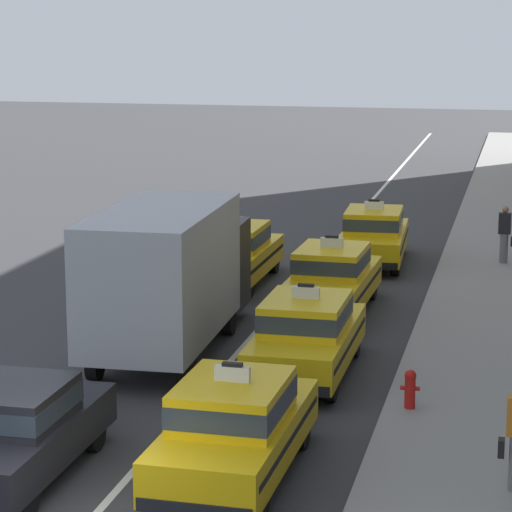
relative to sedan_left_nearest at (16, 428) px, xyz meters
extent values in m
cube|color=silver|center=(1.68, 17.73, -0.84)|extent=(0.14, 80.00, 0.01)
cube|color=gray|center=(7.28, 12.73, -0.77)|extent=(4.00, 90.00, 0.15)
cylinder|color=black|center=(-0.73, 1.45, -0.53)|extent=(0.24, 0.64, 0.64)
cylinder|color=black|center=(0.72, 1.46, -0.53)|extent=(0.24, 0.64, 0.64)
cylinder|color=black|center=(0.73, -1.38, -0.53)|extent=(0.24, 0.64, 0.64)
cube|color=black|center=(0.00, 0.03, -0.20)|extent=(1.78, 4.31, 0.66)
cube|color=black|center=(0.00, -0.07, 0.43)|extent=(1.57, 1.91, 0.60)
cube|color=#2D3842|center=(0.00, -0.07, 0.43)|extent=(1.59, 1.93, 0.33)
cylinder|color=black|center=(-0.79, 9.04, -0.53)|extent=(0.26, 0.65, 0.64)
cylinder|color=black|center=(1.11, 9.10, -0.53)|extent=(0.26, 0.65, 0.64)
cylinder|color=black|center=(-0.66, 5.14, -0.53)|extent=(0.26, 0.65, 0.64)
cylinder|color=black|center=(1.24, 5.20, -0.53)|extent=(0.26, 0.65, 0.64)
cube|color=black|center=(0.13, 10.05, 0.52)|extent=(2.17, 2.27, 2.10)
cube|color=#2D3842|center=(0.10, 11.12, 0.82)|extent=(1.93, 0.12, 0.76)
cube|color=#B2B7C1|center=(0.24, 6.79, 1.07)|extent=(2.47, 5.27, 2.70)
cylinder|color=black|center=(-0.77, 15.79, -0.53)|extent=(0.24, 0.64, 0.64)
cylinder|color=black|center=(0.71, 15.78, -0.53)|extent=(0.24, 0.64, 0.64)
cylinder|color=black|center=(-0.79, 12.73, -0.53)|extent=(0.24, 0.64, 0.64)
cylinder|color=black|center=(0.69, 12.72, -0.53)|extent=(0.24, 0.64, 0.64)
cube|color=yellow|center=(-0.04, 14.26, -0.18)|extent=(1.83, 4.51, 0.70)
cube|color=black|center=(-0.04, 14.26, -0.13)|extent=(1.85, 4.15, 0.10)
cube|color=yellow|center=(-0.04, 14.11, 0.49)|extent=(1.61, 2.11, 0.64)
cube|color=#2D3842|center=(-0.04, 14.11, 0.49)|extent=(1.63, 2.13, 0.35)
cube|color=white|center=(-0.04, 14.11, 0.93)|extent=(0.56, 0.12, 0.24)
cube|color=black|center=(-0.04, 14.11, 1.08)|extent=(0.32, 0.11, 0.06)
cube|color=black|center=(-0.02, 16.47, -0.43)|extent=(1.71, 0.15, 0.20)
cube|color=black|center=(-0.05, 12.05, -0.43)|extent=(1.71, 0.15, 0.20)
cylinder|color=black|center=(2.64, 2.37, -0.53)|extent=(0.25, 0.64, 0.64)
cylinder|color=black|center=(4.12, 2.35, -0.53)|extent=(0.25, 0.64, 0.64)
cylinder|color=black|center=(2.59, -0.69, -0.53)|extent=(0.25, 0.64, 0.64)
cylinder|color=black|center=(4.07, -0.71, -0.53)|extent=(0.25, 0.64, 0.64)
cube|color=yellow|center=(3.36, 0.83, -0.18)|extent=(1.87, 4.53, 0.70)
cube|color=black|center=(3.36, 0.83, -0.13)|extent=(1.88, 4.17, 0.10)
cube|color=yellow|center=(3.35, 0.68, 0.49)|extent=(1.63, 2.12, 0.64)
cube|color=#2D3842|center=(3.35, 0.68, 0.49)|extent=(1.65, 2.15, 0.35)
cube|color=white|center=(3.35, 0.68, 0.93)|extent=(0.56, 0.13, 0.24)
cube|color=black|center=(3.35, 0.68, 1.08)|extent=(0.32, 0.12, 0.06)
cube|color=black|center=(3.39, 3.04, -0.43)|extent=(1.71, 0.17, 0.20)
cube|color=black|center=(3.32, -1.38, -0.43)|extent=(1.71, 0.17, 0.20)
cylinder|color=black|center=(2.71, 7.96, -0.53)|extent=(0.24, 0.64, 0.64)
cylinder|color=black|center=(4.18, 7.97, -0.53)|extent=(0.24, 0.64, 0.64)
cylinder|color=black|center=(2.72, 4.90, -0.53)|extent=(0.24, 0.64, 0.64)
cylinder|color=black|center=(4.19, 4.91, -0.53)|extent=(0.24, 0.64, 0.64)
cube|color=yellow|center=(3.45, 6.44, -0.18)|extent=(1.81, 4.50, 0.70)
cube|color=black|center=(3.45, 6.44, -0.13)|extent=(1.83, 4.14, 0.10)
cube|color=yellow|center=(3.45, 6.29, 0.49)|extent=(1.61, 2.10, 0.64)
cube|color=#2D3842|center=(3.45, 6.29, 0.49)|extent=(1.63, 2.12, 0.35)
cube|color=white|center=(3.45, 6.29, 0.93)|extent=(0.56, 0.12, 0.24)
cube|color=black|center=(3.45, 6.29, 1.08)|extent=(0.32, 0.11, 0.06)
cube|color=black|center=(3.44, 8.65, -0.43)|extent=(1.71, 0.14, 0.20)
cube|color=black|center=(3.46, 4.23, -0.43)|extent=(1.71, 0.14, 0.20)
cylinder|color=black|center=(2.39, 13.30, -0.53)|extent=(0.25, 0.65, 0.64)
cylinder|color=black|center=(3.87, 13.26, -0.53)|extent=(0.25, 0.65, 0.64)
cylinder|color=black|center=(2.32, 10.24, -0.53)|extent=(0.25, 0.65, 0.64)
cylinder|color=black|center=(3.80, 10.20, -0.53)|extent=(0.25, 0.65, 0.64)
cube|color=yellow|center=(3.09, 11.75, -0.18)|extent=(1.90, 4.54, 0.70)
cube|color=black|center=(3.09, 11.75, -0.13)|extent=(1.92, 4.18, 0.10)
cube|color=yellow|center=(3.09, 11.60, 0.49)|extent=(1.65, 2.14, 0.64)
cube|color=#2D3842|center=(3.09, 11.60, 0.49)|extent=(1.67, 2.16, 0.35)
cube|color=white|center=(3.09, 11.60, 0.93)|extent=(0.56, 0.13, 0.24)
cube|color=black|center=(3.09, 11.60, 1.08)|extent=(0.32, 0.12, 0.06)
cube|color=black|center=(3.14, 13.96, -0.43)|extent=(1.71, 0.18, 0.20)
cube|color=black|center=(3.04, 9.54, -0.43)|extent=(1.71, 0.18, 0.20)
cylinder|color=black|center=(2.53, 19.20, -0.53)|extent=(0.27, 0.65, 0.64)
cylinder|color=black|center=(4.00, 19.28, -0.53)|extent=(0.27, 0.65, 0.64)
cylinder|color=black|center=(2.68, 16.15, -0.53)|extent=(0.27, 0.65, 0.64)
cylinder|color=black|center=(4.15, 16.22, -0.53)|extent=(0.27, 0.65, 0.64)
cube|color=yellow|center=(3.34, 17.71, -0.18)|extent=(2.02, 4.58, 0.70)
cube|color=black|center=(3.34, 17.71, -0.13)|extent=(2.02, 4.23, 0.10)
cube|color=yellow|center=(3.35, 17.56, 0.49)|extent=(1.70, 2.18, 0.64)
cube|color=#2D3842|center=(3.35, 17.56, 0.49)|extent=(1.72, 2.20, 0.35)
cube|color=white|center=(3.35, 17.56, 0.93)|extent=(0.57, 0.15, 0.24)
cube|color=black|center=(3.35, 17.56, 1.08)|extent=(0.33, 0.13, 0.06)
cube|color=black|center=(3.23, 19.92, -0.43)|extent=(1.71, 0.23, 0.20)
cube|color=black|center=(3.45, 15.51, -0.43)|extent=(1.71, 0.23, 0.20)
cylinder|color=slate|center=(7.12, 18.01, -0.27)|extent=(0.24, 0.24, 0.86)
cube|color=black|center=(7.12, 18.01, 0.47)|extent=(0.36, 0.22, 0.62)
sphere|color=#9E7051|center=(7.12, 18.01, 0.89)|extent=(0.20, 0.20, 0.20)
cube|color=black|center=(7.36, 18.01, -0.05)|extent=(0.10, 0.20, 0.28)
cube|color=black|center=(7.48, 0.99, -0.04)|extent=(0.10, 0.20, 0.28)
cylinder|color=red|center=(5.76, 4.43, -0.40)|extent=(0.20, 0.20, 0.60)
sphere|color=red|center=(5.76, 4.43, -0.08)|extent=(0.22, 0.22, 0.22)
cylinder|color=red|center=(5.63, 4.43, -0.32)|extent=(0.10, 0.08, 0.08)
cylinder|color=red|center=(5.89, 4.43, -0.32)|extent=(0.10, 0.08, 0.08)
camera|label=1|loc=(7.66, -16.17, 6.38)|focal=81.93mm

